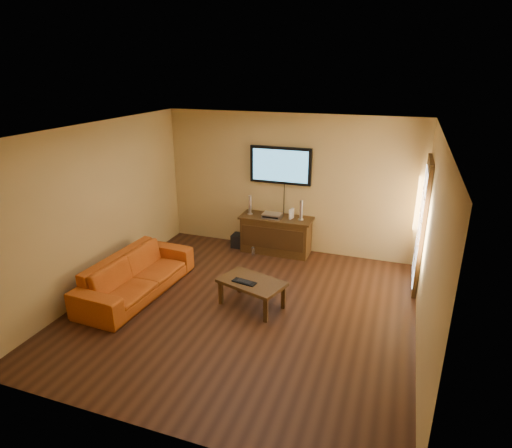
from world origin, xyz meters
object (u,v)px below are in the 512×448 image
at_px(media_console, 276,235).
at_px(speaker_left, 250,206).
at_px(av_receiver, 272,215).
at_px(bottle, 253,251).
at_px(subwoofer, 239,240).
at_px(speaker_right, 301,211).
at_px(television, 281,165).
at_px(coffee_table, 252,284).
at_px(keyboard, 244,282).
at_px(sofa, 136,269).
at_px(game_console, 291,214).

bearing_deg(media_console, speaker_left, -179.70).
distance_m(av_receiver, bottle, 0.80).
bearing_deg(subwoofer, speaker_right, 0.93).
bearing_deg(speaker_left, television, 23.06).
height_order(coffee_table, keyboard, keyboard).
height_order(sofa, speaker_right, speaker_right).
bearing_deg(keyboard, coffee_table, 42.81).
bearing_deg(television, sofa, -123.03).
height_order(television, sofa, television).
distance_m(game_console, bottle, 1.06).
distance_m(game_console, subwoofer, 1.29).
xyz_separation_m(media_console, bottle, (-0.37, -0.32, -0.28)).
xyz_separation_m(sofa, av_receiver, (1.59, 2.28, 0.35)).
distance_m(speaker_left, subwoofer, 0.82).
height_order(media_console, speaker_right, speaker_right).
relative_size(speaker_left, speaker_right, 1.00).
distance_m(coffee_table, bottle, 1.91).
xyz_separation_m(television, bottle, (-0.37, -0.54, -1.63)).
height_order(game_console, subwoofer, game_console).
xyz_separation_m(av_receiver, subwoofer, (-0.72, 0.05, -0.64)).
bearing_deg(sofa, television, -30.20).
bearing_deg(av_receiver, sofa, -124.76).
distance_m(coffee_table, speaker_left, 2.31).
bearing_deg(coffee_table, subwoofer, 116.33).
relative_size(sofa, bottle, 11.72).
height_order(speaker_right, av_receiver, speaker_right).
height_order(television, speaker_right, television).
height_order(media_console, bottle, media_console).
bearing_deg(game_console, television, 158.75).
height_order(television, bottle, television).
relative_size(coffee_table, speaker_right, 2.86).
bearing_deg(television, speaker_left, -156.94).
distance_m(coffee_table, game_console, 2.17).
bearing_deg(television, speaker_right, -23.94).
relative_size(speaker_left, av_receiver, 1.05).
xyz_separation_m(media_console, sofa, (-1.66, -2.32, 0.06)).
distance_m(television, keyboard, 2.73).
height_order(coffee_table, sofa, sofa).
relative_size(coffee_table, game_console, 5.67).
distance_m(media_console, av_receiver, 0.42).
bearing_deg(game_console, subwoofer, -165.25).
bearing_deg(subwoofer, television, 16.55).
bearing_deg(coffee_table, speaker_right, 83.56).
distance_m(speaker_right, bottle, 1.24).
xyz_separation_m(sofa, bottle, (1.29, 2.01, -0.34)).
relative_size(television, speaker_right, 3.14).
relative_size(media_console, subwoofer, 5.24).
xyz_separation_m(speaker_left, keyboard, (0.70, -2.18, -0.47)).
bearing_deg(coffee_table, av_receiver, 98.83).
xyz_separation_m(av_receiver, bottle, (-0.30, -0.27, -0.69)).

